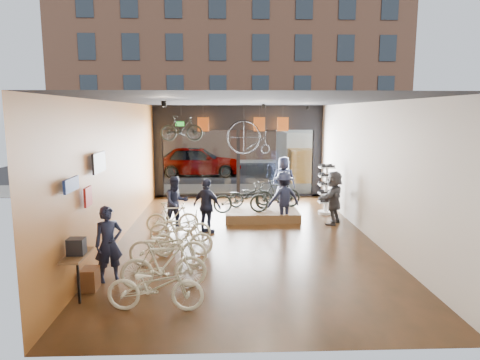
{
  "coord_description": "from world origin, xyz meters",
  "views": [
    {
      "loc": [
        -0.58,
        -11.82,
        3.51
      ],
      "look_at": [
        -0.09,
        1.4,
        1.42
      ],
      "focal_mm": 32.0,
      "sensor_mm": 36.0,
      "label": 1
    }
  ],
  "objects_px": {
    "street_car": "(197,161)",
    "floor_bike_4": "(180,227)",
    "box_truck": "(303,155)",
    "floor_bike_2": "(168,246)",
    "floor_bike_3": "(182,238)",
    "display_bike_right": "(250,195)",
    "floor_bike_0": "(155,286)",
    "display_platform": "(261,214)",
    "floor_bike_5": "(172,218)",
    "hung_bike": "(181,128)",
    "floor_bike_1": "(164,264)",
    "customer_5": "(334,198)",
    "customer_4": "(284,180)",
    "customer_3": "(284,198)",
    "customer_0": "(109,244)",
    "display_bike_mid": "(278,194)",
    "customer_1": "(176,202)",
    "sunglasses_rack": "(326,189)",
    "penny_farthing": "(251,139)",
    "customer_2": "(207,206)",
    "display_bike_left": "(241,199)"
  },
  "relations": [
    {
      "from": "floor_bike_4",
      "to": "floor_bike_3",
      "type": "bearing_deg",
      "value": -173.25
    },
    {
      "from": "floor_bike_4",
      "to": "hung_bike",
      "type": "height_order",
      "value": "hung_bike"
    },
    {
      "from": "penny_farthing",
      "to": "box_truck",
      "type": "bearing_deg",
      "value": 62.28
    },
    {
      "from": "street_car",
      "to": "hung_bike",
      "type": "bearing_deg",
      "value": 179.58
    },
    {
      "from": "display_bike_left",
      "to": "sunglasses_rack",
      "type": "relative_size",
      "value": 1.02
    },
    {
      "from": "display_bike_mid",
      "to": "customer_5",
      "type": "relative_size",
      "value": 0.96
    },
    {
      "from": "floor_bike_4",
      "to": "sunglasses_rack",
      "type": "distance_m",
      "value": 5.74
    },
    {
      "from": "street_car",
      "to": "floor_bike_4",
      "type": "relative_size",
      "value": 2.98
    },
    {
      "from": "floor_bike_4",
      "to": "display_bike_right",
      "type": "height_order",
      "value": "display_bike_right"
    },
    {
      "from": "floor_bike_0",
      "to": "display_platform",
      "type": "height_order",
      "value": "floor_bike_0"
    },
    {
      "from": "customer_2",
      "to": "customer_4",
      "type": "height_order",
      "value": "customer_4"
    },
    {
      "from": "display_bike_right",
      "to": "penny_farthing",
      "type": "distance_m",
      "value": 2.94
    },
    {
      "from": "floor_bike_3",
      "to": "customer_0",
      "type": "distance_m",
      "value": 2.06
    },
    {
      "from": "floor_bike_2",
      "to": "floor_bike_3",
      "type": "bearing_deg",
      "value": -17.01
    },
    {
      "from": "floor_bike_4",
      "to": "customer_3",
      "type": "relative_size",
      "value": 1.0
    },
    {
      "from": "floor_bike_3",
      "to": "display_bike_right",
      "type": "distance_m",
      "value": 4.68
    },
    {
      "from": "floor_bike_1",
      "to": "customer_4",
      "type": "distance_m",
      "value": 8.89
    },
    {
      "from": "customer_3",
      "to": "customer_5",
      "type": "relative_size",
      "value": 0.97
    },
    {
      "from": "display_bike_mid",
      "to": "customer_3",
      "type": "distance_m",
      "value": 0.8
    },
    {
      "from": "sunglasses_rack",
      "to": "penny_farthing",
      "type": "relative_size",
      "value": 1.08
    },
    {
      "from": "customer_2",
      "to": "customer_4",
      "type": "xyz_separation_m",
      "value": [
        2.82,
        4.17,
        0.1
      ]
    },
    {
      "from": "floor_bike_1",
      "to": "floor_bike_0",
      "type": "bearing_deg",
      "value": 173.92
    },
    {
      "from": "floor_bike_3",
      "to": "sunglasses_rack",
      "type": "xyz_separation_m",
      "value": [
        4.58,
        4.32,
        0.42
      ]
    },
    {
      "from": "floor_bike_4",
      "to": "customer_3",
      "type": "bearing_deg",
      "value": -58.41
    },
    {
      "from": "display_platform",
      "to": "hung_bike",
      "type": "height_order",
      "value": "hung_bike"
    },
    {
      "from": "box_truck",
      "to": "floor_bike_2",
      "type": "height_order",
      "value": "box_truck"
    },
    {
      "from": "floor_bike_5",
      "to": "customer_4",
      "type": "relative_size",
      "value": 0.84
    },
    {
      "from": "box_truck",
      "to": "floor_bike_5",
      "type": "relative_size",
      "value": 4.11
    },
    {
      "from": "hung_bike",
      "to": "customer_3",
      "type": "bearing_deg",
      "value": -127.31
    },
    {
      "from": "floor_bike_5",
      "to": "penny_farthing",
      "type": "xyz_separation_m",
      "value": [
        2.58,
        4.48,
        2.04
      ]
    },
    {
      "from": "display_platform",
      "to": "customer_4",
      "type": "bearing_deg",
      "value": 65.68
    },
    {
      "from": "display_platform",
      "to": "customer_3",
      "type": "relative_size",
      "value": 1.45
    },
    {
      "from": "floor_bike_0",
      "to": "display_bike_mid",
      "type": "bearing_deg",
      "value": -20.93
    },
    {
      "from": "floor_bike_5",
      "to": "display_platform",
      "type": "bearing_deg",
      "value": -60.92
    },
    {
      "from": "box_truck",
      "to": "floor_bike_0",
      "type": "relative_size",
      "value": 3.64
    },
    {
      "from": "display_platform",
      "to": "sunglasses_rack",
      "type": "distance_m",
      "value": 2.47
    },
    {
      "from": "customer_0",
      "to": "customer_1",
      "type": "xyz_separation_m",
      "value": [
        0.94,
        4.11,
        0.0
      ]
    },
    {
      "from": "customer_3",
      "to": "display_bike_right",
      "type": "bearing_deg",
      "value": -63.75
    },
    {
      "from": "floor_bike_2",
      "to": "box_truck",
      "type": "bearing_deg",
      "value": -18.84
    },
    {
      "from": "customer_4",
      "to": "customer_3",
      "type": "bearing_deg",
      "value": 94.19
    },
    {
      "from": "floor_bike_3",
      "to": "penny_farthing",
      "type": "bearing_deg",
      "value": -21.57
    },
    {
      "from": "display_bike_right",
      "to": "customer_2",
      "type": "distance_m",
      "value": 2.64
    },
    {
      "from": "floor_bike_0",
      "to": "display_bike_mid",
      "type": "distance_m",
      "value": 7.49
    },
    {
      "from": "customer_2",
      "to": "customer_5",
      "type": "relative_size",
      "value": 0.95
    },
    {
      "from": "customer_0",
      "to": "customer_5",
      "type": "bearing_deg",
      "value": 9.59
    },
    {
      "from": "floor_bike_2",
      "to": "customer_1",
      "type": "distance_m",
      "value": 3.33
    },
    {
      "from": "sunglasses_rack",
      "to": "penny_farthing",
      "type": "distance_m",
      "value": 3.74
    },
    {
      "from": "floor_bike_4",
      "to": "customer_4",
      "type": "relative_size",
      "value": 0.9
    },
    {
      "from": "floor_bike_1",
      "to": "customer_5",
      "type": "bearing_deg",
      "value": -48.68
    },
    {
      "from": "display_bike_right",
      "to": "customer_0",
      "type": "relative_size",
      "value": 0.97
    }
  ]
}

